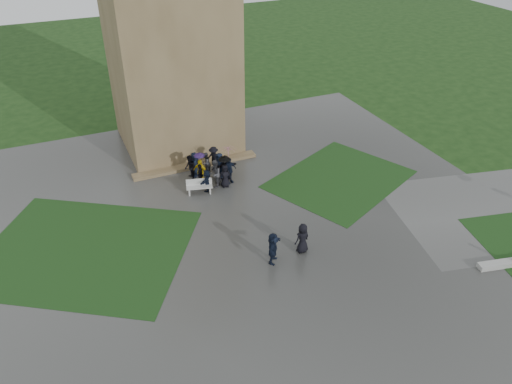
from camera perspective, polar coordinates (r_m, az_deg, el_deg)
name	(u,v)px	position (r m, az deg, el deg)	size (l,w,h in m)	color
ground	(255,254)	(27.55, -0.17, -7.07)	(120.00, 120.00, 0.00)	black
plaza	(241,233)	(29.00, -1.74, -4.75)	(34.00, 34.00, 0.02)	#333331
lawn_inset_left	(85,250)	(29.33, -18.96, -6.29)	(11.00, 9.00, 0.01)	black
lawn_inset_right	(340,179)	(34.55, 9.55, 1.47)	(9.00, 7.00, 0.01)	black
tower	(168,23)	(36.58, -10.02, 18.44)	(8.00, 8.00, 18.00)	brown
tower_plinth	(196,165)	(35.81, -6.90, 3.06)	(9.00, 0.80, 0.22)	brown
bench	(199,186)	(32.53, -6.49, 0.65)	(1.76, 0.91, 0.98)	#B4B4AF
visitor_cluster	(214,167)	(33.49, -4.84, 2.83)	(3.33, 3.67, 2.70)	black
pedestrian_mid	(273,248)	(26.46, 1.95, -6.42)	(1.69, 0.61, 1.82)	black
pedestrian_near	(302,238)	(27.26, 5.34, -5.28)	(0.87, 0.60, 1.79)	black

